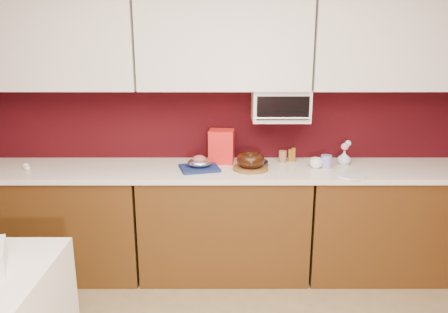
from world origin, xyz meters
name	(u,v)px	position (x,y,z in m)	size (l,w,h in m)	color
wall_back	(224,117)	(0.00, 2.25, 1.25)	(4.00, 0.02, 2.50)	#36070B
base_cabinet_left	(61,223)	(-1.33, 1.94, 0.43)	(1.31, 0.58, 0.86)	#4C2D0F
base_cabinet_center	(224,223)	(0.00, 1.94, 0.43)	(1.31, 0.58, 0.86)	#4C2D0F
base_cabinet_right	(387,223)	(1.33, 1.94, 0.43)	(1.31, 0.58, 0.86)	#4C2D0F
countertop	(224,170)	(0.00, 1.94, 0.88)	(4.00, 0.62, 0.04)	silver
upper_cabinet_left	(50,44)	(-1.33, 2.08, 1.85)	(1.31, 0.33, 0.70)	white
upper_cabinet_center	(224,44)	(0.00, 2.08, 1.85)	(1.31, 0.33, 0.70)	white
upper_cabinet_right	(398,44)	(1.33, 2.08, 1.85)	(1.31, 0.33, 0.70)	white
toaster_oven	(280,105)	(0.45, 2.10, 1.38)	(0.45, 0.30, 0.25)	white
toaster_oven_door	(283,108)	(0.45, 1.94, 1.38)	(0.40, 0.02, 0.18)	black
toaster_oven_handle	(283,118)	(0.45, 1.93, 1.30)	(0.02, 0.02, 0.42)	silver
cake_base	(250,168)	(0.21, 1.89, 0.91)	(0.27, 0.27, 0.03)	brown
bundt_cake	(251,160)	(0.21, 1.89, 0.98)	(0.22, 0.22, 0.09)	black
navy_towel	(199,168)	(-0.19, 1.90, 0.91)	(0.29, 0.25, 0.02)	navy
foil_ham_nest	(199,163)	(-0.19, 1.90, 0.96)	(0.19, 0.16, 0.07)	silver
roasted_ham	(199,160)	(-0.19, 1.90, 0.98)	(0.11, 0.09, 0.07)	#AC524E
pandoro_box	(221,146)	(-0.02, 2.11, 1.04)	(0.20, 0.18, 0.27)	#B30B20
dark_pan	(255,163)	(0.25, 2.01, 0.92)	(0.21, 0.21, 0.04)	black
coffee_mug	(316,162)	(0.72, 1.94, 0.95)	(0.09, 0.09, 0.10)	white
blue_jar	(326,161)	(0.81, 1.95, 0.95)	(0.08, 0.08, 0.10)	navy
flower_vase	(344,157)	(0.97, 2.04, 0.96)	(0.09, 0.09, 0.13)	silver
flower_pink	(345,147)	(0.97, 2.04, 1.05)	(0.06, 0.06, 0.06)	pink
flower_blue	(348,143)	(1.00, 2.06, 1.07)	(0.05, 0.05, 0.05)	#97D0F2
china_plate	(352,176)	(0.95, 1.72, 0.91)	(0.20, 0.20, 0.01)	white
amber_bottle	(290,155)	(0.55, 2.13, 0.95)	(0.03, 0.03, 0.10)	brown
paper_cup	(283,156)	(0.48, 2.11, 0.95)	(0.06, 0.06, 0.10)	brown
egg_left	(26,166)	(-1.56, 1.93, 0.92)	(0.05, 0.04, 0.04)	white
egg_right	(27,168)	(-1.52, 1.87, 0.92)	(0.05, 0.04, 0.04)	silver
amber_bottle_tall	(293,155)	(0.58, 2.13, 0.96)	(0.03, 0.03, 0.12)	brown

